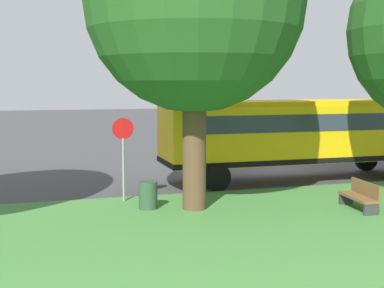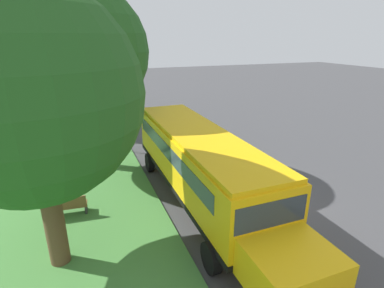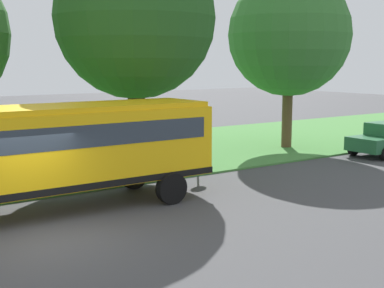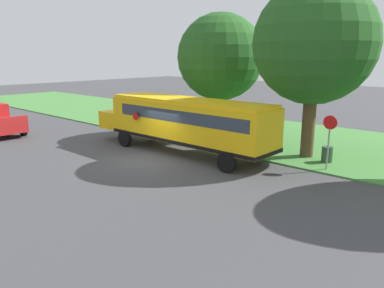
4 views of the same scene
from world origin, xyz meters
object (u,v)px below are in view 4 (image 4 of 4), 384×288
Objects in this scene: oak_tree_beside_bus at (222,55)px; stop_sign at (329,136)px; park_bench at (250,133)px; trash_bin at (327,155)px; oak_tree_roadside_mid at (317,43)px; school_bus at (185,120)px.

oak_tree_beside_bus reaches higher than stop_sign.
park_bench is at bearing 84.09° from oak_tree_beside_bus.
park_bench is (0.27, 2.65, -5.08)m from oak_tree_beside_bus.
park_bench reaches higher than trash_bin.
stop_sign is (1.86, 1.78, -4.39)m from oak_tree_roadside_mid.
oak_tree_roadside_mid is at bearing 74.49° from park_bench.
oak_tree_roadside_mid reaches higher than park_bench.
school_bus reaches higher than stop_sign.
oak_tree_beside_bus reaches higher than park_bench.
stop_sign is (-2.22, 7.44, -0.19)m from school_bus.
park_bench is at bearing -107.55° from trash_bin.
oak_tree_roadside_mid is at bearing 125.79° from school_bus.
oak_tree_beside_bus is at bearing -102.15° from oak_tree_roadside_mid.
oak_tree_roadside_mid is 7.51m from park_bench.
park_bench is (-1.32, -4.77, -5.65)m from oak_tree_roadside_mid.
stop_sign is at bearing 22.35° from trash_bin.
school_bus is 7.58× the size of park_bench.
school_bus is at bearing -9.28° from park_bench.
park_bench is (-5.40, 0.88, -1.45)m from school_bus.
oak_tree_beside_bus is 9.30× the size of trash_bin.
oak_tree_beside_bus is 10.30m from trash_bin.
school_bus is 7.89m from trash_bin.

